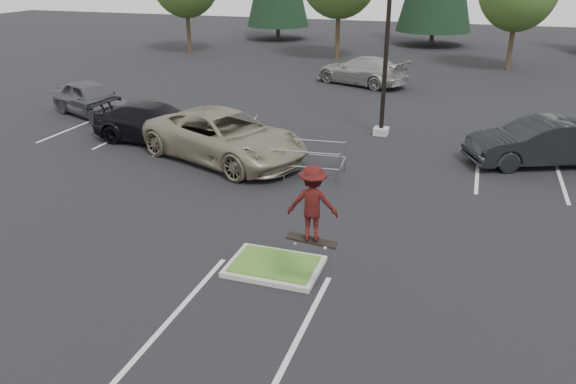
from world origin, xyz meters
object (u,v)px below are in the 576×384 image
(light_pole, at_px, (388,24))
(cart_corral, at_px, (276,154))
(skateboarder, at_px, (312,204))
(car_l_black, at_px, (156,123))
(car_l_grey, at_px, (91,98))
(car_far_silver, at_px, (363,71))
(car_r_charc, at_px, (540,142))
(car_l_tan, at_px, (224,136))

(light_pole, bearing_deg, cart_corral, -115.21)
(cart_corral, bearing_deg, skateboarder, -70.01)
(skateboarder, bearing_deg, light_pole, -95.32)
(car_l_black, xyz_separation_m, car_l_grey, (-5.17, 2.78, 0.03))
(skateboarder, bearing_deg, car_far_silver, -89.71)
(light_pole, relative_size, car_l_grey, 2.13)
(skateboarder, bearing_deg, car_r_charc, -124.01)
(skateboarder, height_order, car_far_silver, skateboarder)
(light_pole, distance_m, car_r_charc, 7.32)
(car_r_charc, bearing_deg, cart_corral, -90.55)
(cart_corral, distance_m, car_l_grey, 11.90)
(skateboarder, distance_m, car_r_charc, 12.35)
(skateboarder, distance_m, car_far_silver, 23.31)
(car_l_grey, height_order, car_r_charc, car_r_charc)
(car_r_charc, xyz_separation_m, car_far_silver, (-8.82, 11.94, -0.01))
(car_l_black, height_order, car_r_charc, car_r_charc)
(cart_corral, height_order, car_far_silver, car_far_silver)
(car_l_tan, bearing_deg, skateboarder, -123.12)
(cart_corral, bearing_deg, car_r_charc, 18.51)
(light_pole, distance_m, car_l_grey, 14.22)
(light_pole, relative_size, car_l_tan, 1.55)
(light_pole, relative_size, car_l_black, 1.90)
(car_l_grey, height_order, car_far_silver, car_far_silver)
(cart_corral, distance_m, car_r_charc, 9.47)
(car_l_tan, distance_m, car_far_silver, 15.16)
(car_l_black, relative_size, car_far_silver, 0.94)
(cart_corral, xyz_separation_m, car_l_black, (-5.81, 1.81, 0.09))
(cart_corral, distance_m, skateboarder, 8.20)
(cart_corral, xyz_separation_m, car_l_tan, (-2.31, 0.71, 0.23))
(car_far_silver, bearing_deg, light_pole, 38.44)
(car_r_charc, bearing_deg, light_pole, -131.94)
(car_r_charc, relative_size, car_far_silver, 0.90)
(car_l_grey, xyz_separation_m, car_far_silver, (10.85, 11.12, 0.01))
(car_l_grey, bearing_deg, light_pole, -61.46)
(cart_corral, distance_m, car_l_black, 6.09)
(light_pole, xyz_separation_m, cart_corral, (-2.69, -5.71, -3.88))
(skateboarder, xyz_separation_m, car_l_tan, (-5.70, 8.00, -1.39))
(car_l_tan, bearing_deg, light_pole, -23.59)
(car_l_tan, bearing_deg, car_r_charc, -53.05)
(cart_corral, relative_size, car_l_tan, 0.60)
(car_l_tan, height_order, car_l_black, car_l_tan)
(car_l_grey, bearing_deg, car_l_tan, -90.26)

